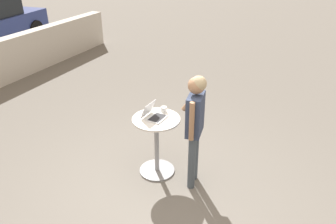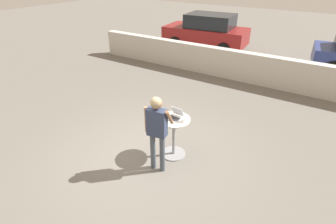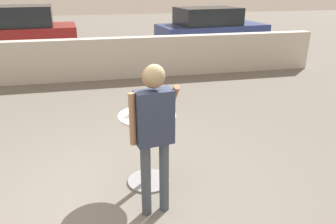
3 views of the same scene
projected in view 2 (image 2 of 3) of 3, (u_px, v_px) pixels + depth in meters
The scene contains 7 objects.
ground_plane at pixel (147, 155), 6.09m from camera, with size 50.00×50.00×0.00m, color slate.
pavement_kerb at pixel (234, 65), 9.91m from camera, with size 12.49×0.35×1.09m.
cafe_table at pixel (174, 134), 5.83m from camera, with size 0.71×0.71×0.95m.
laptop at pixel (175, 116), 5.64m from camera, with size 0.32×0.33×0.23m.
coffee_mug at pixel (183, 120), 5.50m from camera, with size 0.13×0.09×0.09m.
standing_person at pixel (157, 125), 5.13m from camera, with size 0.54×0.42×1.73m.
parked_car_near_street at pixel (207, 32), 13.32m from camera, with size 4.26×2.25×1.75m.
Camera 2 is at (2.99, -3.81, 3.85)m, focal length 28.00 mm.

